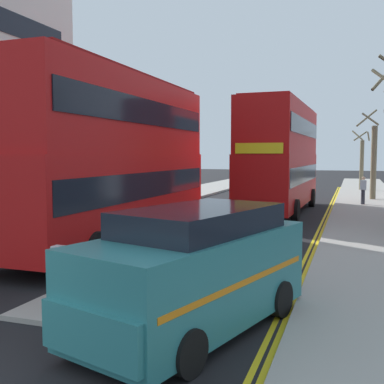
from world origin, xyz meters
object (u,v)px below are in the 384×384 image
at_px(keep_left_bollard, 60,276).
at_px(double_decker_bus_oncoming, 281,155).
at_px(double_decker_bus_away, 115,155).
at_px(pedestrian_far, 363,190).
at_px(taxi_minivan, 192,270).

height_order(keep_left_bollard, double_decker_bus_oncoming, double_decker_bus_oncoming).
bearing_deg(double_decker_bus_away, keep_left_bollard, -71.56).
distance_m(keep_left_bollard, double_decker_bus_oncoming, 16.92).
bearing_deg(double_decker_bus_away, double_decker_bus_oncoming, 69.50).
xyz_separation_m(keep_left_bollard, double_decker_bus_oncoming, (1.94, 16.64, 2.42)).
bearing_deg(keep_left_bollard, pedestrian_far, 73.82).
distance_m(keep_left_bollard, double_decker_bus_away, 6.83).
distance_m(double_decker_bus_oncoming, pedestrian_far, 6.33).
bearing_deg(double_decker_bus_away, pedestrian_far, 61.49).
bearing_deg(taxi_minivan, double_decker_bus_oncoming, 93.44).
relative_size(double_decker_bus_away, taxi_minivan, 2.10).
relative_size(keep_left_bollard, taxi_minivan, 0.22).
bearing_deg(keep_left_bollard, double_decker_bus_away, 108.44).
bearing_deg(pedestrian_far, taxi_minivan, -98.29).
xyz_separation_m(taxi_minivan, pedestrian_far, (3.12, 21.41, -0.08)).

